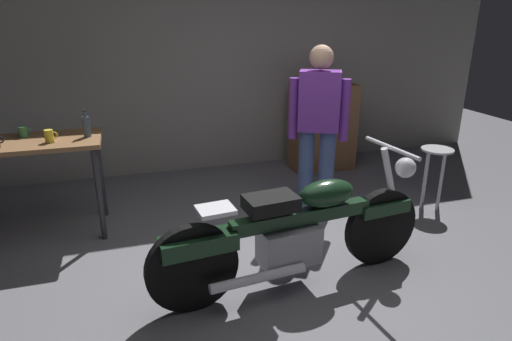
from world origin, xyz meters
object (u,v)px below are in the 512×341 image
(mug_green_speckled, at_px, (23,132))
(bottle, at_px, (86,126))
(shop_stool, at_px, (436,162))
(mug_yellow_tall, at_px, (49,136))
(motorcycle, at_px, (298,230))
(wooden_dresser, at_px, (322,127))
(person_standing, at_px, (318,126))

(mug_green_speckled, bearing_deg, bottle, -16.14)
(shop_stool, xyz_separation_m, mug_yellow_tall, (-3.63, 0.42, 0.46))
(motorcycle, xyz_separation_m, bottle, (-1.46, 1.40, 0.55))
(wooden_dresser, bearing_deg, bottle, -160.48)
(person_standing, bearing_deg, shop_stool, -162.65)
(motorcycle, height_order, mug_green_speckled, motorcycle)
(shop_stool, height_order, wooden_dresser, wooden_dresser)
(bottle, bearing_deg, motorcycle, -43.79)
(person_standing, distance_m, mug_green_speckled, 2.67)
(shop_stool, xyz_separation_m, wooden_dresser, (-0.58, 1.49, 0.05))
(shop_stool, distance_m, mug_yellow_tall, 3.68)
(motorcycle, relative_size, person_standing, 1.31)
(wooden_dresser, xyz_separation_m, bottle, (-2.76, -0.98, 0.45))
(mug_green_speckled, xyz_separation_m, bottle, (0.54, -0.16, 0.05))
(person_standing, relative_size, wooden_dresser, 1.52)
(person_standing, relative_size, bottle, 6.93)
(shop_stool, xyz_separation_m, mug_green_speckled, (-3.87, 0.67, 0.45))
(wooden_dresser, height_order, mug_yellow_tall, wooden_dresser)
(motorcycle, distance_m, mug_yellow_tall, 2.24)
(motorcycle, bearing_deg, shop_stool, 19.33)
(motorcycle, relative_size, wooden_dresser, 1.99)
(mug_green_speckled, bearing_deg, shop_stool, -9.78)
(wooden_dresser, distance_m, mug_green_speckled, 3.42)
(motorcycle, relative_size, mug_green_speckled, 19.93)
(mug_green_speckled, bearing_deg, wooden_dresser, 13.99)
(wooden_dresser, xyz_separation_m, mug_green_speckled, (-3.30, -0.82, 0.40))
(mug_green_speckled, distance_m, bottle, 0.56)
(person_standing, bearing_deg, mug_yellow_tall, 20.67)
(motorcycle, bearing_deg, mug_green_speckled, 136.23)
(shop_stool, height_order, mug_yellow_tall, mug_yellow_tall)
(mug_yellow_tall, height_order, bottle, bottle)
(person_standing, distance_m, wooden_dresser, 1.51)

